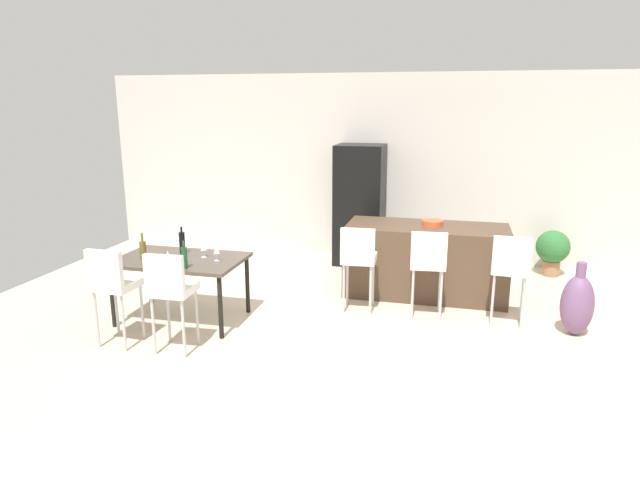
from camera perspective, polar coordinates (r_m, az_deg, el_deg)
ground_plane at (r=6.43m, az=6.03°, el=-8.47°), size 10.00×10.00×0.00m
back_wall at (r=8.81m, az=8.90°, el=7.35°), size 10.00×0.12×2.90m
kitchen_island at (r=7.29m, az=10.90°, el=-2.09°), size 2.05×0.87×0.92m
bar_chair_left at (r=6.52m, az=4.01°, el=-1.62°), size 0.42×0.42×1.05m
bar_chair_middle at (r=6.44m, az=11.14°, el=-2.06°), size 0.43×0.43×1.05m
bar_chair_right at (r=6.46m, az=19.14°, el=-2.53°), size 0.43×0.43×1.05m
dining_table at (r=6.47m, az=-14.27°, el=-2.38°), size 1.42×0.90×0.74m
dining_chair_near at (r=5.97m, az=-20.69°, el=-4.03°), size 0.42×0.42×1.05m
dining_chair_far at (r=5.63m, az=-15.25°, el=-4.66°), size 0.42×0.42×1.05m
wine_bottle_far at (r=6.49m, az=-17.86°, el=-0.96°), size 0.07×0.07×0.30m
wine_bottle_left at (r=6.60m, az=-14.09°, el=-0.26°), size 0.07×0.07×0.32m
wine_bottle_right at (r=6.02m, az=-13.89°, el=-1.76°), size 0.07×0.07×0.30m
wine_glass_middle at (r=6.13m, az=-15.49°, el=-1.54°), size 0.07×0.07×0.17m
wine_glass_near at (r=6.39m, az=-11.98°, el=-0.68°), size 0.07×0.07×0.17m
wine_glass_end at (r=6.23m, az=-10.68°, el=-1.01°), size 0.07×0.07×0.17m
refrigerator at (r=8.54m, az=4.13°, el=3.67°), size 0.72×0.68×1.84m
fruit_bowl at (r=7.21m, az=11.58°, el=1.75°), size 0.27×0.27×0.07m
floor_vase at (r=6.58m, az=25.09°, el=-6.06°), size 0.34×0.34×0.82m
potted_plant at (r=8.63m, az=22.96°, el=-0.86°), size 0.47×0.47×0.67m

